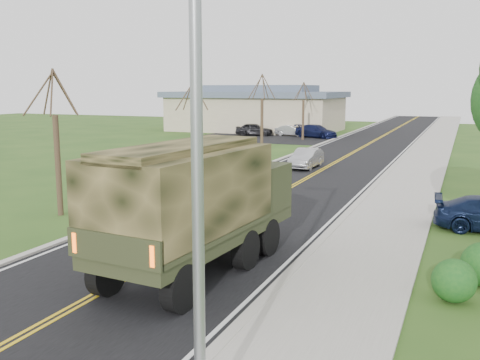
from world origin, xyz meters
The scene contains 16 objects.
road centered at (0.00, 40.00, 0.01)m, with size 8.00×120.00×0.01m, color black.
curb_right centered at (4.15, 40.00, 0.06)m, with size 0.30×120.00×0.12m, color #9E998E.
sidewalk_right centered at (5.90, 40.00, 0.05)m, with size 3.20×120.00×0.10m, color #9E998E.
curb_left centered at (-4.15, 40.00, 0.05)m, with size 0.30×120.00×0.10m, color #9E998E.
street_light centered at (4.90, -0.50, 4.43)m, with size 1.65×0.22×8.00m.
bare_tree_a centered at (-7.00, 10.00, 2.63)m, with size 1.93×2.26×6.08m.
bare_tree_b centered at (-7.00, 22.00, 2.48)m, with size 1.83×2.14×5.73m.
bare_tree_c centered at (-7.00, 34.00, 2.78)m, with size 2.04×2.39×6.42m.
bare_tree_d centered at (-7.00, 46.00, 2.55)m, with size 1.88×2.20×5.91m.
commercial_building centered at (-15.98, 55.97, 2.69)m, with size 25.50×21.50×5.65m.
military_truck centered at (1.58, 5.94, 2.18)m, with size 3.24×7.82×3.81m.
suv_champagne centered at (-3.00, 19.63, 0.67)m, with size 2.23×4.83×1.34m, color tan.
sedan_silver centered at (-1.22, 27.10, 0.65)m, with size 1.38×3.97×1.31m, color #AAAAAF.
lot_car_dark centered at (-13.48, 48.78, 0.71)m, with size 1.68×4.16×1.42m, color black.
lot_car_silver centered at (-9.47, 50.00, 0.61)m, with size 1.28×3.67×1.21m, color #AEAEB3.
lot_car_navy centered at (-6.37, 48.98, 0.70)m, with size 1.96×4.83×1.40m, color #10153B.
Camera 1 is at (8.53, -7.26, 5.28)m, focal length 40.00 mm.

